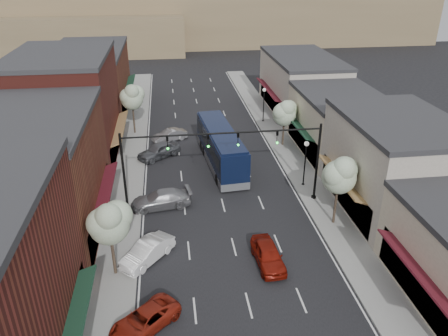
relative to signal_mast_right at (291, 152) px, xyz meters
name	(u,v)px	position (x,y,z in m)	size (l,w,h in m)	color
ground	(238,264)	(-5.62, -8.00, -4.62)	(160.00, 160.00, 0.00)	black
sidewalk_left	(131,159)	(-14.02, 10.50, -4.55)	(2.80, 73.00, 0.15)	gray
sidewalk_right	(287,150)	(2.78, 10.50, -4.55)	(2.80, 73.00, 0.15)	gray
curb_left	(144,158)	(-12.62, 10.50, -4.55)	(0.25, 73.00, 0.17)	gray
curb_right	(274,151)	(1.38, 10.50, -4.55)	(0.25, 73.00, 0.17)	gray
bldg_left_midnear	(33,177)	(-19.85, -2.00, 0.03)	(10.14, 14.10, 9.40)	brown
bldg_left_midfar	(68,108)	(-19.86, 12.00, 0.78)	(10.14, 14.10, 10.90)	maroon
bldg_left_far	(91,80)	(-19.84, 28.00, -0.46)	(10.14, 18.10, 8.40)	brown
bldg_right_midnear	(393,165)	(8.10, -2.00, -0.72)	(9.14, 12.10, 7.90)	#BDB1A2
bldg_right_midfar	(338,123)	(8.08, 10.00, -1.46)	(9.14, 12.10, 6.40)	beige
bldg_right_far	(301,84)	(8.09, 24.00, -0.96)	(9.14, 16.10, 7.40)	#BDB1A2
hill_far	(180,15)	(-5.62, 82.00, 1.38)	(120.00, 30.00, 12.00)	#7A6647
hill_near	(68,34)	(-30.62, 70.00, -0.62)	(50.00, 20.00, 8.00)	#7A6647
signal_mast_right	(291,152)	(0.00, 0.00, 0.00)	(8.22, 0.46, 7.00)	black
signal_mast_left	(153,160)	(-11.24, 0.00, 0.00)	(8.22, 0.46, 7.00)	black
tree_right_near	(340,174)	(2.73, -4.05, -0.17)	(2.85, 2.65, 5.95)	#47382B
tree_right_far	(285,112)	(2.73, 11.95, -0.63)	(2.85, 2.65, 5.43)	#47382B
tree_left_near	(109,222)	(-13.87, -8.05, -0.40)	(2.85, 2.65, 5.69)	#47382B
tree_left_far	(132,97)	(-13.87, 17.95, -0.02)	(2.85, 2.65, 6.13)	#47382B
lamp_post_near	(306,156)	(2.18, 2.50, -1.62)	(0.44, 0.44, 4.44)	black
lamp_post_far	(264,99)	(2.18, 20.00, -1.62)	(0.44, 0.44, 4.44)	black
coach_bus	(221,146)	(-4.79, 8.16, -2.65)	(3.81, 12.58, 3.78)	black
red_hatchback	(268,255)	(-3.59, -8.19, -3.89)	(1.73, 4.30, 1.47)	maroon
parked_car_a	(145,320)	(-11.82, -12.97, -4.03)	(1.98, 4.29, 1.19)	maroon
parked_car_b	(147,252)	(-11.82, -6.73, -3.90)	(1.53, 4.39, 1.45)	white
parked_car_c	(161,199)	(-10.84, 0.42, -3.88)	(2.07, 5.09, 1.48)	gray
parked_car_d	(159,150)	(-11.04, 10.68, -3.81)	(1.91, 4.75, 1.62)	#56585D
parked_car_e	(170,135)	(-9.82, 15.18, -3.96)	(1.41, 4.04, 1.33)	#9A999E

